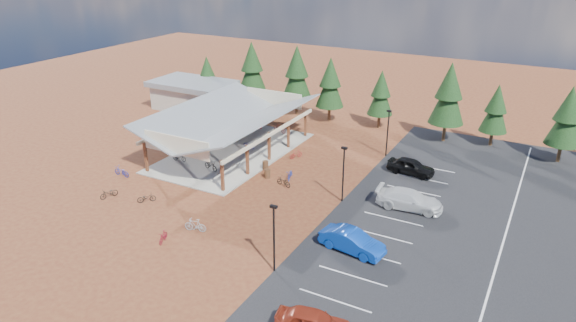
{
  "coord_description": "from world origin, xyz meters",
  "views": [
    {
      "loc": [
        20.12,
        -35.82,
        20.91
      ],
      "look_at": [
        -0.7,
        2.47,
        2.54
      ],
      "focal_mm": 32.0,
      "sensor_mm": 36.0,
      "label": 1
    }
  ],
  "objects_px": {
    "bike_5": "(243,165)",
    "bike_14": "(290,174)",
    "bike_8": "(109,193)",
    "bike_4": "(211,165)",
    "lamp_post_2": "(388,130)",
    "car_0": "(313,322)",
    "car_3": "(410,200)",
    "car_1": "(352,241)",
    "bike_3": "(256,124)",
    "bike_7": "(280,129)",
    "trash_bin_0": "(267,174)",
    "bike_10": "(121,171)",
    "bike_pavilion": "(232,119)",
    "bike_6": "(249,145)",
    "bike_12": "(147,198)",
    "trash_bin_1": "(265,165)",
    "bike_13": "(195,225)",
    "bike_1": "(205,154)",
    "bike_16": "(284,182)",
    "bike_0": "(179,157)",
    "lamp_post_0": "(274,234)",
    "bike_15": "(296,154)",
    "bike_11": "(163,237)",
    "outbuilding": "(193,94)",
    "lamp_post_1": "(343,170)",
    "bike_2": "(216,140)",
    "car_4": "(411,166)"
  },
  "relations": [
    {
      "from": "bike_pavilion",
      "to": "outbuilding",
      "type": "distance_m",
      "value": 17.89
    },
    {
      "from": "bike_16",
      "to": "car_0",
      "type": "relative_size",
      "value": 0.37
    },
    {
      "from": "bike_12",
      "to": "car_3",
      "type": "bearing_deg",
      "value": -112.03
    },
    {
      "from": "bike_0",
      "to": "lamp_post_0",
      "type": "bearing_deg",
      "value": -129.4
    },
    {
      "from": "bike_6",
      "to": "bike_11",
      "type": "bearing_deg",
      "value": -159.16
    },
    {
      "from": "bike_15",
      "to": "bike_16",
      "type": "relative_size",
      "value": 0.95
    },
    {
      "from": "bike_14",
      "to": "bike_6",
      "type": "bearing_deg",
      "value": 129.57
    },
    {
      "from": "bike_1",
      "to": "outbuilding",
      "type": "bearing_deg",
      "value": 56.21
    },
    {
      "from": "bike_15",
      "to": "car_3",
      "type": "distance_m",
      "value": 14.83
    },
    {
      "from": "lamp_post_2",
      "to": "car_0",
      "type": "xyz_separation_m",
      "value": [
        5.09,
        -28.32,
        -2.17
      ]
    },
    {
      "from": "trash_bin_0",
      "to": "bike_16",
      "type": "xyz_separation_m",
      "value": [
        2.29,
        -0.87,
        -0.01
      ]
    },
    {
      "from": "bike_1",
      "to": "bike_16",
      "type": "distance_m",
      "value": 10.66
    },
    {
      "from": "trash_bin_1",
      "to": "car_1",
      "type": "relative_size",
      "value": 0.18
    },
    {
      "from": "bike_11",
      "to": "bike_12",
      "type": "xyz_separation_m",
      "value": [
        -5.75,
        4.4,
        -0.03
      ]
    },
    {
      "from": "bike_11",
      "to": "car_4",
      "type": "bearing_deg",
      "value": 39.83
    },
    {
      "from": "bike_0",
      "to": "bike_11",
      "type": "bearing_deg",
      "value": -150.8
    },
    {
      "from": "bike_10",
      "to": "bike_11",
      "type": "relative_size",
      "value": 1.27
    },
    {
      "from": "bike_7",
      "to": "car_0",
      "type": "bearing_deg",
      "value": -142.2
    },
    {
      "from": "trash_bin_0",
      "to": "bike_15",
      "type": "xyz_separation_m",
      "value": [
        0.12,
        5.75,
        0.02
      ]
    },
    {
      "from": "bike_13",
      "to": "bike_14",
      "type": "xyz_separation_m",
      "value": [
        1.91,
        12.23,
        -0.07
      ]
    },
    {
      "from": "bike_4",
      "to": "bike_14",
      "type": "relative_size",
      "value": 1.03
    },
    {
      "from": "trash_bin_0",
      "to": "bike_10",
      "type": "distance_m",
      "value": 14.3
    },
    {
      "from": "trash_bin_1",
      "to": "car_3",
      "type": "height_order",
      "value": "car_3"
    },
    {
      "from": "bike_4",
      "to": "bike_8",
      "type": "xyz_separation_m",
      "value": [
        -4.45,
        -9.19,
        -0.15
      ]
    },
    {
      "from": "bike_5",
      "to": "bike_14",
      "type": "bearing_deg",
      "value": -96.45
    },
    {
      "from": "outbuilding",
      "to": "lamp_post_2",
      "type": "bearing_deg",
      "value": -7.85
    },
    {
      "from": "lamp_post_1",
      "to": "bike_0",
      "type": "relative_size",
      "value": 3.26
    },
    {
      "from": "lamp_post_1",
      "to": "car_3",
      "type": "distance_m",
      "value": 6.15
    },
    {
      "from": "bike_3",
      "to": "bike_7",
      "type": "height_order",
      "value": "bike_7"
    },
    {
      "from": "car_4",
      "to": "bike_12",
      "type": "bearing_deg",
      "value": 136.65
    },
    {
      "from": "bike_pavilion",
      "to": "lamp_post_2",
      "type": "bearing_deg",
      "value": 25.02
    },
    {
      "from": "bike_3",
      "to": "bike_7",
      "type": "distance_m",
      "value": 3.34
    },
    {
      "from": "bike_pavilion",
      "to": "bike_11",
      "type": "height_order",
      "value": "bike_pavilion"
    },
    {
      "from": "bike_0",
      "to": "car_3",
      "type": "xyz_separation_m",
      "value": [
        24.04,
        1.31,
        0.34
      ]
    },
    {
      "from": "bike_pavilion",
      "to": "bike_4",
      "type": "bearing_deg",
      "value": -80.76
    },
    {
      "from": "bike_14",
      "to": "bike_15",
      "type": "bearing_deg",
      "value": 92.83
    },
    {
      "from": "lamp_post_0",
      "to": "bike_16",
      "type": "xyz_separation_m",
      "value": [
        -6.04,
        12.24,
        -2.54
      ]
    },
    {
      "from": "bike_0",
      "to": "bike_16",
      "type": "xyz_separation_m",
      "value": [
        12.41,
        0.07,
        -0.08
      ]
    },
    {
      "from": "car_3",
      "to": "bike_15",
      "type": "bearing_deg",
      "value": 63.62
    },
    {
      "from": "lamp_post_1",
      "to": "bike_2",
      "type": "xyz_separation_m",
      "value": [
        -18.02,
        6.13,
        -2.45
      ]
    },
    {
      "from": "bike_4",
      "to": "bike_7",
      "type": "bearing_deg",
      "value": 13.24
    },
    {
      "from": "trash_bin_1",
      "to": "bike_5",
      "type": "xyz_separation_m",
      "value": [
        -2.0,
        -1.11,
        0.09
      ]
    },
    {
      "from": "bike_8",
      "to": "bike_15",
      "type": "relative_size",
      "value": 1.08
    },
    {
      "from": "bike_12",
      "to": "trash_bin_0",
      "type": "bearing_deg",
      "value": -82.96
    },
    {
      "from": "bike_13",
      "to": "bike_2",
      "type": "bearing_deg",
      "value": -162.74
    },
    {
      "from": "bike_pavilion",
      "to": "bike_6",
      "type": "height_order",
      "value": "bike_pavilion"
    },
    {
      "from": "car_3",
      "to": "car_1",
      "type": "bearing_deg",
      "value": 163.05
    },
    {
      "from": "lamp_post_2",
      "to": "bike_8",
      "type": "height_order",
      "value": "lamp_post_2"
    },
    {
      "from": "bike_12",
      "to": "trash_bin_1",
      "type": "bearing_deg",
      "value": -74.01
    },
    {
      "from": "bike_8",
      "to": "bike_4",
      "type": "bearing_deg",
      "value": 80.55
    }
  ]
}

